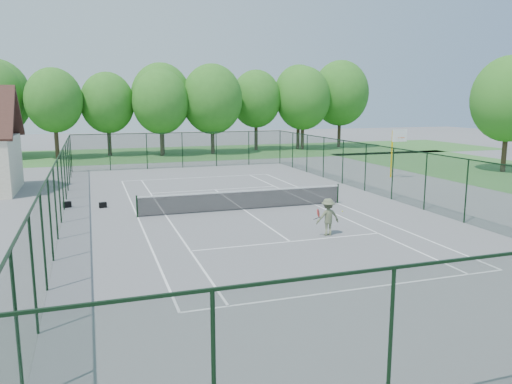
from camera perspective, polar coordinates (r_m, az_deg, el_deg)
ground at (r=26.30m, az=-1.38°, el=-2.05°), size 140.00×140.00×0.00m
grass_far at (r=55.36m, az=-10.58°, el=4.31°), size 80.00×16.00×0.01m
court_lines at (r=26.30m, az=-1.38°, el=-2.04°), size 11.05×23.85×0.01m
tennis_net at (r=26.18m, az=-1.39°, el=-0.82°), size 11.08×0.08×1.10m
fence_enclosure at (r=26.01m, az=-1.40°, el=1.31°), size 18.05×36.05×3.02m
tree_line_far at (r=55.08m, az=-10.79°, el=10.52°), size 39.40×6.40×9.70m
basketball_goal at (r=38.21m, az=15.72°, el=5.34°), size 1.20×1.43×3.65m
tree_side at (r=44.82m, az=26.94°, el=9.45°), size 5.82×5.82×9.22m
sports_bag_a at (r=28.69m, az=-20.78°, el=-1.35°), size 0.46×0.37×0.32m
sports_bag_b at (r=28.01m, az=-17.10°, el=-1.43°), size 0.42×0.30×0.29m
tennis_player at (r=21.41m, az=8.21°, el=-2.84°), size 1.78×0.95×1.59m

